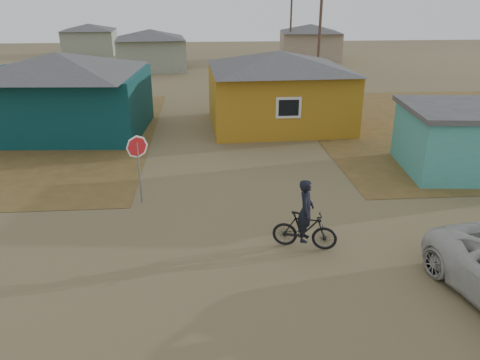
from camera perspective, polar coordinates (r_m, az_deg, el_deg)
name	(u,v)px	position (r m, az deg, el deg)	size (l,w,h in m)	color
ground	(266,269)	(12.32, 3.19, -10.80)	(120.00, 120.00, 0.00)	brown
house_teal	(61,92)	(25.19, -21.02, 9.97)	(8.93, 7.08, 4.00)	#093335
house_yellow	(279,88)	(25.03, 4.73, 11.14)	(7.72, 6.76, 3.90)	#AC791A
house_pale_west	(151,49)	(44.75, -10.79, 15.40)	(7.04, 6.15, 3.60)	gray
house_beige_east	(310,41)	(51.79, 8.54, 16.38)	(6.95, 6.05, 3.60)	gray
house_pale_north	(90,39)	(57.84, -17.85, 16.07)	(6.28, 5.81, 3.40)	gray
utility_pole_near	(320,33)	(33.34, 9.69, 17.30)	(1.40, 0.20, 8.00)	brown
utility_pole_far	(291,20)	(49.16, 6.23, 18.87)	(1.40, 0.20, 8.00)	brown
stop_sign	(138,153)	(15.72, -12.37, 3.19)	(0.76, 0.18, 2.36)	gray
cyclist	(305,224)	(13.03, 7.93, -5.30)	(1.87, 1.03, 2.03)	black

